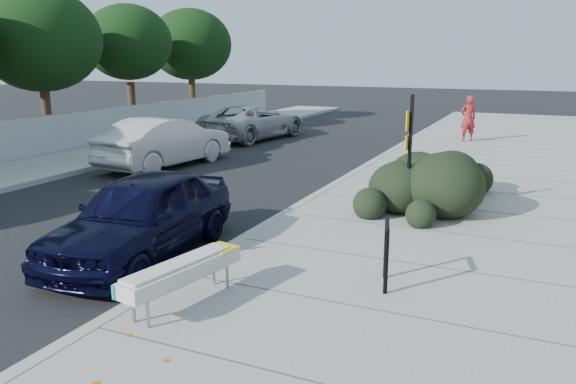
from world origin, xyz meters
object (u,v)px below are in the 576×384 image
at_px(sedan_navy, 142,216).
at_px(pedestrian, 468,119).
at_px(sign_post, 409,148).
at_px(bench, 183,271).
at_px(wagon_silver, 165,142).
at_px(suv_silver, 253,121).
at_px(bike_rack, 386,248).

distance_m(sedan_navy, pedestrian, 16.73).
relative_size(sign_post, pedestrian, 1.41).
bearing_deg(bench, wagon_silver, 137.99).
height_order(wagon_silver, pedestrian, pedestrian).
bearing_deg(sedan_navy, sign_post, 41.88).
height_order(suv_silver, pedestrian, pedestrian).
bearing_deg(pedestrian, bench, 51.60).
distance_m(wagon_silver, suv_silver, 6.99).
bearing_deg(sign_post, bike_rack, -71.52).
bearing_deg(sedan_navy, wagon_silver, 117.75).
bearing_deg(wagon_silver, bike_rack, 148.25).
distance_m(bike_rack, sign_post, 4.24).
height_order(bench, suv_silver, suv_silver).
xyz_separation_m(bike_rack, suv_silver, (-9.76, 14.12, 0.02)).
bearing_deg(sign_post, suv_silver, 142.34).
distance_m(sedan_navy, suv_silver, 15.23).
bearing_deg(bike_rack, pedestrian, 77.85).
bearing_deg(sedan_navy, bench, -45.40).
xyz_separation_m(wagon_silver, suv_silver, (-0.41, 6.97, -0.05)).
distance_m(bike_rack, suv_silver, 17.16).
distance_m(bike_rack, wagon_silver, 11.77).
height_order(bench, wagon_silver, wagon_silver).
xyz_separation_m(bike_rack, pedestrian, (-0.86, 16.18, 0.34)).
xyz_separation_m(bench, wagon_silver, (-6.93, 8.98, 0.18)).
bearing_deg(pedestrian, wagon_silver, 13.32).
height_order(bench, sedan_navy, sedan_navy).
bearing_deg(pedestrian, suv_silver, -20.44).
bearing_deg(suv_silver, sign_post, 140.36).
height_order(bike_rack, wagon_silver, wagon_silver).
xyz_separation_m(bench, sign_post, (1.80, 5.94, 1.00)).
bearing_deg(bike_rack, wagon_silver, 127.41).
relative_size(sign_post, wagon_silver, 0.53).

